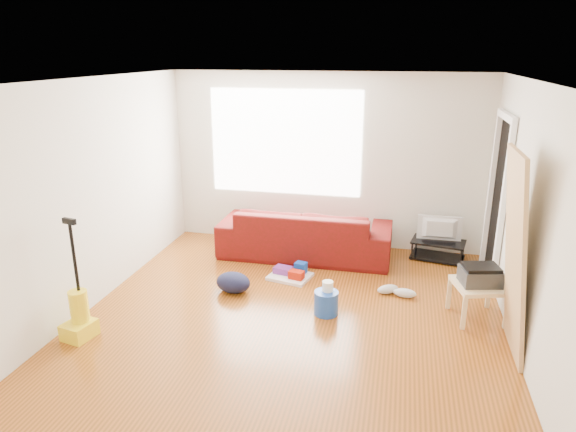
% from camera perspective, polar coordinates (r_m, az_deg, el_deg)
% --- Properties ---
extents(room, '(4.51, 5.01, 2.51)m').
position_cam_1_polar(room, '(5.16, 1.14, 0.88)').
color(room, brown).
rests_on(room, ground).
extents(sofa, '(2.36, 0.92, 0.69)m').
position_cam_1_polar(sofa, '(7.30, 1.91, -4.36)').
color(sofa, '#3E0F08').
rests_on(sofa, ground).
extents(tv_stand, '(0.77, 0.53, 0.26)m').
position_cam_1_polar(tv_stand, '(7.41, 16.30, -3.57)').
color(tv_stand, black).
rests_on(tv_stand, ground).
extents(tv, '(0.59, 0.08, 0.34)m').
position_cam_1_polar(tv, '(7.31, 16.50, -1.42)').
color(tv, black).
rests_on(tv, tv_stand).
extents(side_table, '(0.61, 0.61, 0.40)m').
position_cam_1_polar(side_table, '(5.88, 20.41, -7.63)').
color(side_table, beige).
rests_on(side_table, ground).
extents(printer, '(0.46, 0.38, 0.21)m').
position_cam_1_polar(printer, '(5.82, 20.59, -6.15)').
color(printer, '#2E2E2E').
rests_on(printer, side_table).
extents(bucket, '(0.30, 0.30, 0.27)m').
position_cam_1_polar(bucket, '(5.77, 4.23, -10.77)').
color(bucket, '#1B47AE').
rests_on(bucket, ground).
extents(toilet_paper, '(0.12, 0.12, 0.11)m').
position_cam_1_polar(toilet_paper, '(5.71, 4.40, -8.98)').
color(toilet_paper, white).
rests_on(toilet_paper, bucket).
extents(cleaning_tray, '(0.58, 0.51, 0.18)m').
position_cam_1_polar(cleaning_tray, '(6.57, 0.36, -6.43)').
color(cleaning_tray, white).
rests_on(cleaning_tray, ground).
extents(backpack, '(0.51, 0.46, 0.24)m').
position_cam_1_polar(backpack, '(6.28, -6.07, -8.33)').
color(backpack, black).
rests_on(backpack, ground).
extents(sneakers, '(0.48, 0.24, 0.11)m').
position_cam_1_polar(sneakers, '(6.26, 11.93, -8.17)').
color(sneakers, silver).
rests_on(sneakers, ground).
extents(vacuum, '(0.31, 0.34, 1.24)m').
position_cam_1_polar(vacuum, '(5.64, -22.21, -10.23)').
color(vacuum, yellow).
rests_on(vacuum, ground).
extents(door_panel, '(0.24, 0.78, 1.95)m').
position_cam_1_polar(door_panel, '(5.56, 22.64, -13.44)').
color(door_panel, tan).
rests_on(door_panel, ground).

